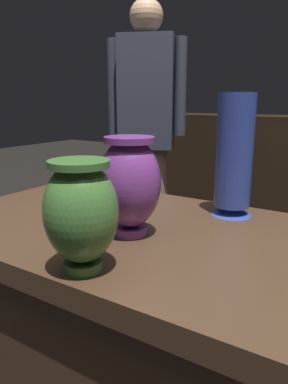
{
  "coord_description": "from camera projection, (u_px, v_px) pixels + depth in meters",
  "views": [
    {
      "loc": [
        0.43,
        -0.73,
        1.11
      ],
      "look_at": [
        -0.02,
        -0.03,
        0.9
      ],
      "focal_mm": 34.46,
      "sensor_mm": 36.0,
      "label": 1
    }
  ],
  "objects": [
    {
      "name": "display_plinth",
      "position": [
        156.0,
        368.0,
        1.0
      ],
      "size": [
        1.2,
        0.64,
        0.8
      ],
      "color": "#422D1E",
      "rests_on": "ground_plane"
    },
    {
      "name": "vase_centerpiece",
      "position": [
        130.0,
        183.0,
        0.84
      ],
      "size": [
        0.14,
        0.14,
        0.23
      ],
      "color": "#7A388E",
      "rests_on": "display_plinth"
    },
    {
      "name": "vase_tall_behind",
      "position": [
        81.0,
        212.0,
        0.66
      ],
      "size": [
        0.14,
        0.14,
        0.21
      ],
      "color": "#477A38",
      "rests_on": "display_plinth"
    },
    {
      "name": "vase_left_accent",
      "position": [
        234.0,
        157.0,
        0.99
      ],
      "size": [
        0.11,
        0.11,
        0.33
      ],
      "color": "#2D429E",
      "rests_on": "display_plinth"
    },
    {
      "name": "visitor_near_left",
      "position": [
        146.0,
        122.0,
        2.21
      ],
      "size": [
        0.43,
        0.3,
        1.66
      ],
      "rotation": [
        0.0,
        0.0,
        3.56
      ],
      "color": "#846B56",
      "rests_on": "ground_plane"
    }
  ]
}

